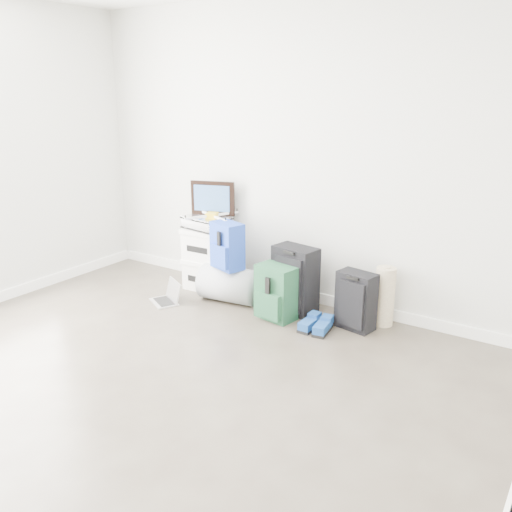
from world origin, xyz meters
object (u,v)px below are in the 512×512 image
Objects in this scene: carry_on at (356,301)px; duffel_bag at (229,284)px; large_suitcase at (295,280)px; briefcase at (207,223)px; laptop at (168,297)px; boxes_stack at (208,258)px.

duffel_bag is at bearing -165.80° from carry_on.
carry_on is (0.60, -0.03, -0.06)m from large_suitcase.
briefcase is 0.66m from duffel_bag.
large_suitcase reaches higher than laptop.
briefcase is 0.77× the size of duffel_bag.
briefcase is 1.20× the size of laptop.
duffel_bag is at bearing -159.34° from large_suitcase.
duffel_bag is (0.39, -0.17, -0.14)m from boxes_stack.
carry_on is at bearing 42.25° from laptop.
boxes_stack is at bearing -172.80° from carry_on.
briefcase is at bearing -172.93° from large_suitcase.
duffel_bag is at bearing -26.39° from boxes_stack.
carry_on is at bearing -3.65° from duffel_bag.
briefcase is 0.86× the size of carry_on.
laptop is at bearing -147.26° from large_suitcase.
large_suitcase is (0.63, 0.12, 0.13)m from duffel_bag.
large_suitcase is at bearing 5.00° from briefcase.
duffel_bag is at bearing -16.08° from briefcase.
laptop is (-0.08, -0.51, -0.63)m from briefcase.
boxes_stack reaches higher than carry_on.
briefcase is at bearing 148.42° from duffel_bag.
briefcase reaches higher than boxes_stack.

